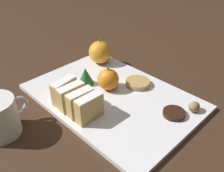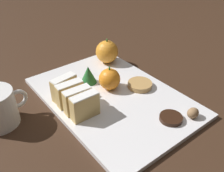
{
  "view_description": "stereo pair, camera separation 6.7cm",
  "coord_description": "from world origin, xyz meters",
  "px_view_note": "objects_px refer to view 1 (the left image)",
  "views": [
    {
      "loc": [
        -0.4,
        -0.4,
        0.42
      ],
      "look_at": [
        0.0,
        0.0,
        0.04
      ],
      "focal_mm": 40.0,
      "sensor_mm": 36.0,
      "label": 1
    },
    {
      "loc": [
        -0.35,
        -0.44,
        0.42
      ],
      "look_at": [
        0.0,
        0.0,
        0.04
      ],
      "focal_mm": 40.0,
      "sensor_mm": 36.0,
      "label": 2
    }
  ],
  "objects_px": {
    "orange_near": "(100,52)",
    "chocolate_cookie": "(174,113)",
    "walnut": "(194,107)",
    "orange_far": "(108,79)"
  },
  "relations": [
    {
      "from": "orange_far",
      "to": "walnut",
      "type": "distance_m",
      "value": 0.24
    },
    {
      "from": "walnut",
      "to": "orange_far",
      "type": "bearing_deg",
      "value": 110.19
    },
    {
      "from": "orange_near",
      "to": "orange_far",
      "type": "relative_size",
      "value": 1.2
    },
    {
      "from": "orange_far",
      "to": "walnut",
      "type": "xyz_separation_m",
      "value": [
        0.08,
        -0.23,
        -0.02
      ]
    },
    {
      "from": "orange_near",
      "to": "orange_far",
      "type": "distance_m",
      "value": 0.16
    },
    {
      "from": "orange_near",
      "to": "chocolate_cookie",
      "type": "height_order",
      "value": "orange_near"
    },
    {
      "from": "orange_far",
      "to": "walnut",
      "type": "relative_size",
      "value": 2.19
    },
    {
      "from": "walnut",
      "to": "chocolate_cookie",
      "type": "relative_size",
      "value": 0.56
    },
    {
      "from": "walnut",
      "to": "orange_near",
      "type": "bearing_deg",
      "value": 88.82
    },
    {
      "from": "orange_far",
      "to": "chocolate_cookie",
      "type": "height_order",
      "value": "orange_far"
    }
  ]
}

